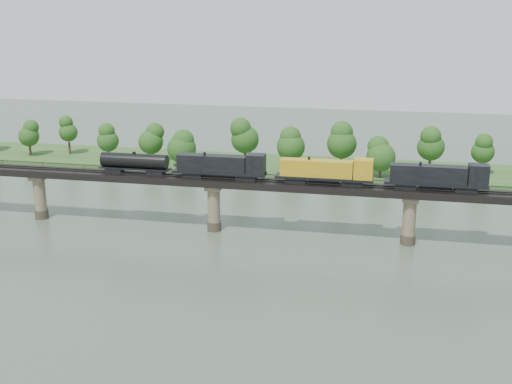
# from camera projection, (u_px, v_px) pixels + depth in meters

# --- Properties ---
(ground) EXTENTS (400.00, 400.00, 0.00)m
(ground) POSITION_uv_depth(u_px,v_px,m) (168.00, 289.00, 107.79)
(ground) COLOR #3C4A3A
(ground) RESTS_ON ground
(far_bank) EXTENTS (300.00, 24.00, 1.60)m
(far_bank) POSITION_uv_depth(u_px,v_px,m) (264.00, 165.00, 187.46)
(far_bank) COLOR #2C4F1F
(far_bank) RESTS_ON ground
(bridge) EXTENTS (236.00, 30.00, 11.50)m
(bridge) POSITION_uv_depth(u_px,v_px,m) (214.00, 206.00, 134.45)
(bridge) COLOR #473A2D
(bridge) RESTS_ON ground
(bridge_superstructure) EXTENTS (220.00, 4.90, 0.75)m
(bridge_superstructure) POSITION_uv_depth(u_px,v_px,m) (213.00, 177.00, 132.67)
(bridge_superstructure) COLOR black
(bridge_superstructure) RESTS_ON bridge
(far_treeline) EXTENTS (289.06, 17.54, 13.60)m
(far_treeline) POSITION_uv_depth(u_px,v_px,m) (233.00, 140.00, 182.59)
(far_treeline) COLOR #382619
(far_treeline) RESTS_ON far_bank
(freight_train) EXTENTS (79.15, 3.08, 5.45)m
(freight_train) POSITION_uv_depth(u_px,v_px,m) (289.00, 170.00, 128.95)
(freight_train) COLOR black
(freight_train) RESTS_ON bridge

